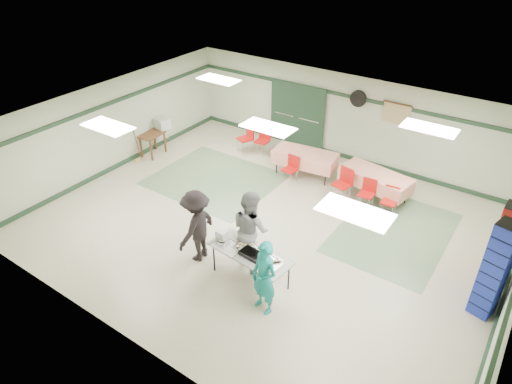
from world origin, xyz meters
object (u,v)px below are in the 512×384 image
Objects in this scene: serving_table at (250,254)px; crate_stack_blue_a at (495,271)px; chair_b at (344,181)px; printer_table at (152,137)px; chair_d at (291,166)px; chair_c at (390,198)px; volunteer_grey at (251,229)px; dining_table_a at (375,179)px; chair_loose_b at (247,136)px; chair_loose_a at (263,138)px; crate_stack_blue_b at (494,272)px; broom at (137,143)px; chair_a at (368,190)px; office_printer at (163,123)px; volunteer_dark at (197,226)px; volunteer_teal at (264,278)px; dining_table_b at (305,158)px; crate_stack_red at (504,244)px.

crate_stack_blue_a reaches higher than serving_table.
chair_b is 1.08× the size of printer_table.
crate_stack_blue_a reaches higher than chair_d.
chair_c is 0.37× the size of crate_stack_blue_a.
volunteer_grey is 4.39m from dining_table_a.
chair_loose_b is at bearing -173.61° from dining_table_a.
crate_stack_blue_b is at bearing -24.22° from chair_loose_a.
broom reaches higher than dining_table_a.
chair_a is (0.03, -0.57, -0.06)m from dining_table_a.
volunteer_dark is at bearing -24.99° from office_printer.
volunteer_dark is at bearing -38.98° from printer_table.
chair_loose_b is at bearing -179.17° from chair_b.
crate_stack_blue_b is 10.32m from printer_table.
volunteer_teal is 1.99× the size of chair_d.
volunteer_teal reaches higher than serving_table.
volunteer_grey is 1.21m from volunteer_dark.
volunteer_teal is at bearing -146.54° from crate_stack_blue_a.
volunteer_grey is at bearing -109.99° from chair_a.
chair_a is (0.92, 4.10, -0.21)m from serving_table.
volunteer_teal is at bearing -70.82° from chair_b.
chair_b is at bearing 4.81° from printer_table.
office_printer is (-5.66, 3.09, -0.02)m from volunteer_grey.
volunteer_teal reaches higher than chair_c.
dining_table_b is at bearing -170.01° from dining_table_a.
chair_a reaches higher than chair_d.
broom is at bearing -167.87° from chair_a.
dining_table_a is 4.04m from chair_loose_a.
broom is (-10.38, -0.58, -0.30)m from crate_stack_red.
volunteer_grey reaches higher than chair_c.
serving_table is at bearing -64.30° from chair_d.
chair_a reaches higher than dining_table_a.
chair_d is (-0.12, -0.57, -0.07)m from dining_table_b.
dining_table_a is 1.53× the size of crate_stack_blue_b.
chair_a is 4.17m from chair_loose_a.
printer_table is at bearing -3.16° from volunteer_grey.
chair_loose_b reaches higher than dining_table_a.
volunteer_grey is 2.03× the size of chair_b.
volunteer_teal is 4.64m from crate_stack_blue_b.
crate_stack_red reaches higher than printer_table.
volunteer_dark reaches higher than printer_table.
crate_stack_blue_a is at bearing -34.58° from chair_a.
dining_table_b is 1.46× the size of crate_stack_blue_b.
chair_d is (-2.35, -0.00, -0.00)m from chair_a.
crate_stack_blue_a reaches higher than office_printer.
serving_table is 4.40× the size of office_printer.
chair_loose_a reaches higher than chair_c.
printer_table is at bearing 159.06° from serving_table.
chair_loose_b is 3.50m from broom.
volunteer_teal is at bearing -82.09° from dining_table_a.
volunteer_teal is at bearing -18.14° from office_printer.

